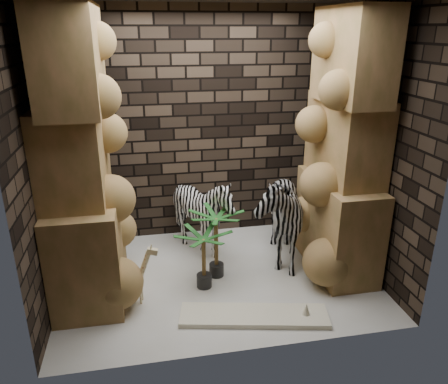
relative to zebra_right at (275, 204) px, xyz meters
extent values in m
plane|color=silver|center=(-0.76, -0.35, -0.71)|extent=(3.50, 3.50, 0.00)
plane|color=black|center=(-0.76, 0.90, 0.79)|extent=(3.50, 0.00, 3.50)
plane|color=black|center=(-0.76, -1.60, 0.79)|extent=(3.50, 0.00, 3.50)
plane|color=black|center=(-2.51, -0.35, 0.79)|extent=(0.00, 3.00, 3.00)
plane|color=black|center=(0.99, -0.35, 0.79)|extent=(0.00, 3.00, 3.00)
imported|color=white|center=(0.00, 0.00, 0.00)|extent=(0.84, 1.30, 1.43)
imported|color=white|center=(-0.85, 0.25, -0.22)|extent=(1.14, 1.28, 0.99)
cube|color=#F2ECCC|center=(-0.55, -1.16, -0.69)|extent=(1.52, 0.65, 0.05)
camera|label=1|loc=(-1.52, -4.64, 2.01)|focal=34.73mm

